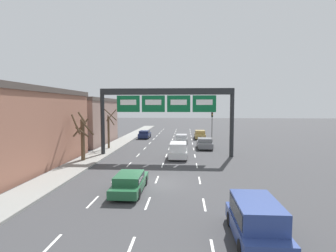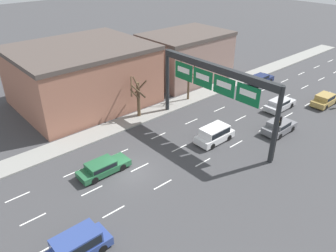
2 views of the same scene
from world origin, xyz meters
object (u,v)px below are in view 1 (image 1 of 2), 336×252
at_px(car_grey, 205,143).
at_px(tree_bare_second, 82,135).
at_px(car_navy, 145,134).
at_px(car_green, 130,182).
at_px(car_gold, 200,134).
at_px(car_silver, 182,138).
at_px(traffic_light_mid_block, 232,127).
at_px(tree_bare_closest, 109,129).
at_px(traffic_light_near_gantry, 212,119).
at_px(sign_gantry, 166,103).
at_px(suv_white, 178,149).
at_px(suv_blue, 256,218).

bearing_deg(car_grey, tree_bare_second, -144.76).
bearing_deg(car_navy, car_green, -83.01).
distance_m(car_green, car_gold, 29.75).
bearing_deg(car_silver, traffic_light_mid_block, -60.63).
bearing_deg(tree_bare_closest, car_green, -69.36).
bearing_deg(car_gold, car_green, -102.09).
height_order(car_gold, traffic_light_near_gantry, traffic_light_near_gantry).
xyz_separation_m(car_gold, tree_bare_closest, (-12.62, -12.14, 1.96)).
height_order(sign_gantry, tree_bare_second, sign_gantry).
relative_size(traffic_light_near_gantry, traffic_light_mid_block, 0.97).
bearing_deg(car_silver, car_navy, 139.73).
relative_size(sign_gantry, tree_bare_closest, 2.83).
height_order(car_navy, traffic_light_mid_block, traffic_light_mid_block).
xyz_separation_m(sign_gantry, car_grey, (4.80, 5.58, -5.36)).
relative_size(traffic_light_mid_block, tree_bare_second, 0.95).
bearing_deg(sign_gantry, car_gold, 73.78).
bearing_deg(car_gold, car_silver, -119.66).
bearing_deg(traffic_light_mid_block, suv_white, -165.65).
relative_size(suv_white, tree_bare_second, 0.86).
relative_size(car_green, tree_bare_second, 0.96).
xyz_separation_m(sign_gantry, suv_white, (1.42, -1.14, -5.17)).
xyz_separation_m(car_green, traffic_light_mid_block, (8.95, 13.19, 2.70)).
height_order(tree_bare_closest, tree_bare_second, tree_bare_closest).
bearing_deg(car_green, traffic_light_near_gantry, 75.01).
height_order(suv_blue, traffic_light_mid_block, traffic_light_mid_block).
height_order(suv_blue, tree_bare_closest, tree_bare_closest).
relative_size(car_gold, traffic_light_near_gantry, 0.98).
bearing_deg(car_gold, traffic_light_near_gantry, 53.21).
bearing_deg(suv_blue, car_green, 138.29).
xyz_separation_m(suv_blue, tree_bare_closest, (-13.06, 22.90, 1.79)).
bearing_deg(tree_bare_second, traffic_light_mid_block, 14.58).
xyz_separation_m(car_navy, traffic_light_mid_block, (12.54, -16.06, 2.65)).
xyz_separation_m(suv_white, car_green, (-2.91, -11.65, -0.27)).
height_order(car_grey, traffic_light_mid_block, traffic_light_mid_block).
distance_m(sign_gantry, car_navy, 18.06).
xyz_separation_m(car_silver, car_gold, (3.13, 5.50, 0.07)).
xyz_separation_m(sign_gantry, tree_bare_second, (-8.33, -3.70, -3.40)).
relative_size(car_grey, tree_bare_second, 0.83).
relative_size(car_silver, car_green, 0.97).
xyz_separation_m(car_grey, traffic_light_mid_block, (2.66, -5.17, 2.62)).
bearing_deg(suv_white, traffic_light_mid_block, 14.35).
bearing_deg(traffic_light_near_gantry, car_navy, -165.90).
xyz_separation_m(car_gold, tree_bare_second, (-13.07, -20.00, 1.93)).
relative_size(car_green, traffic_light_mid_block, 1.01).
relative_size(suv_blue, traffic_light_near_gantry, 0.93).
height_order(car_silver, car_navy, car_navy).
xyz_separation_m(car_green, traffic_light_near_gantry, (8.65, 32.33, 2.60)).
bearing_deg(car_silver, tree_bare_closest, -145.01).
relative_size(car_navy, traffic_light_mid_block, 0.86).
bearing_deg(car_silver, tree_bare_second, -124.43).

